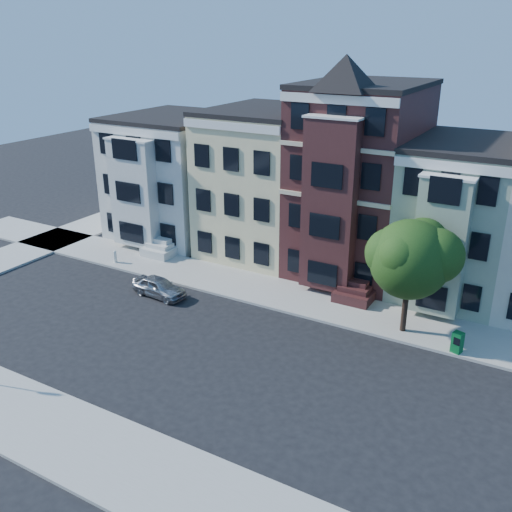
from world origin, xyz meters
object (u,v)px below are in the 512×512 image
Objects in this scene: newspaper_box at (457,342)px; fire_hydrant at (115,258)px; parked_car at (159,287)px; street_tree at (409,265)px.

fire_hydrant is at bearing -163.81° from newspaper_box.
newspaper_box is (17.24, 2.09, 0.09)m from parked_car.
parked_car is 6.40m from fire_hydrant.
newspaper_box is (2.99, -0.87, -3.28)m from street_tree.
parked_car is (-14.26, -2.96, -3.37)m from street_tree.
newspaper_box reaches higher than parked_car.
street_tree is 6.97× the size of newspaper_box.
parked_car is 17.37m from newspaper_box.
newspaper_box is at bearing -78.76° from parked_car.
street_tree is 20.46m from fire_hydrant.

